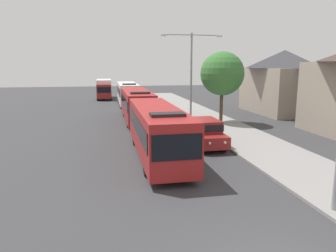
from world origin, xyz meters
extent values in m
cube|color=maroon|center=(-1.30, 12.22, 1.70)|extent=(2.50, 11.29, 2.70)
cube|color=black|center=(-0.03, 12.22, 2.05)|extent=(0.04, 10.38, 1.00)
cube|color=black|center=(-2.57, 12.22, 2.05)|extent=(0.04, 10.38, 1.00)
cube|color=black|center=(-1.30, 6.56, 2.00)|extent=(2.30, 0.04, 1.20)
cube|color=black|center=(-0.02, 12.22, 0.90)|extent=(0.03, 10.72, 0.36)
cube|color=black|center=(-1.30, 8.84, 3.13)|extent=(1.75, 0.90, 0.16)
cylinder|color=black|center=(-0.20, 8.72, 0.50)|extent=(0.28, 1.00, 1.00)
cylinder|color=black|center=(-2.40, 8.72, 0.50)|extent=(0.28, 1.00, 1.00)
cylinder|color=black|center=(-0.20, 15.33, 0.50)|extent=(0.28, 1.00, 1.00)
cylinder|color=black|center=(-2.40, 15.33, 0.50)|extent=(0.28, 1.00, 1.00)
cube|color=maroon|center=(-1.30, 25.18, 1.70)|extent=(2.50, 11.29, 2.70)
cube|color=black|center=(-0.03, 25.18, 2.05)|extent=(0.04, 10.39, 1.00)
cube|color=black|center=(-2.57, 25.18, 2.05)|extent=(0.04, 10.39, 1.00)
cube|color=black|center=(-1.30, 19.52, 2.00)|extent=(2.30, 0.04, 1.20)
cube|color=navy|center=(-0.02, 25.18, 0.90)|extent=(0.03, 10.73, 0.36)
cube|color=black|center=(-1.30, 21.80, 3.13)|extent=(1.75, 0.90, 0.16)
cylinder|color=black|center=(-0.20, 21.68, 0.50)|extent=(0.28, 1.00, 1.00)
cylinder|color=black|center=(-2.40, 21.68, 0.50)|extent=(0.28, 1.00, 1.00)
cylinder|color=black|center=(-0.20, 28.29, 0.50)|extent=(0.28, 1.00, 1.00)
cylinder|color=black|center=(-2.40, 28.29, 0.50)|extent=(0.28, 1.00, 1.00)
cube|color=silver|center=(-1.30, 38.33, 1.70)|extent=(2.50, 10.78, 2.70)
cube|color=black|center=(-0.03, 38.33, 2.05)|extent=(0.04, 9.92, 1.00)
cube|color=black|center=(-2.57, 38.33, 2.05)|extent=(0.04, 9.92, 1.00)
cube|color=black|center=(-1.30, 32.92, 2.00)|extent=(2.30, 0.04, 1.20)
cube|color=gold|center=(-0.02, 38.33, 0.90)|extent=(0.03, 10.24, 0.36)
cube|color=black|center=(-1.30, 35.10, 3.13)|extent=(1.75, 0.90, 0.16)
cylinder|color=black|center=(-0.20, 34.99, 0.50)|extent=(0.28, 1.00, 1.00)
cylinder|color=black|center=(-2.40, 34.99, 0.50)|extent=(0.28, 1.00, 1.00)
cylinder|color=black|center=(-0.20, 41.29, 0.50)|extent=(0.28, 1.00, 1.00)
cylinder|color=black|center=(-2.40, 41.29, 0.50)|extent=(0.28, 1.00, 1.00)
cube|color=maroon|center=(2.40, 13.90, 0.70)|extent=(1.84, 4.58, 0.80)
cube|color=maroon|center=(2.40, 14.05, 1.50)|extent=(1.62, 2.66, 0.80)
cube|color=black|center=(2.40, 14.05, 1.50)|extent=(1.66, 2.75, 0.44)
sphere|color=#F9EFCC|center=(1.89, 11.59, 0.80)|extent=(0.18, 0.18, 0.18)
sphere|color=#F9EFCC|center=(2.91, 11.59, 0.80)|extent=(0.18, 0.18, 0.18)
cylinder|color=black|center=(1.58, 12.48, 0.35)|extent=(0.22, 0.70, 0.70)
cylinder|color=black|center=(3.22, 12.48, 0.35)|extent=(0.22, 0.70, 0.70)
cylinder|color=black|center=(1.58, 15.32, 0.35)|extent=(0.22, 0.70, 0.70)
cylinder|color=black|center=(3.22, 15.32, 0.35)|extent=(0.22, 0.70, 0.70)
cube|color=maroon|center=(-4.60, 44.95, 1.45)|extent=(2.30, 1.80, 2.20)
cube|color=silver|center=(-4.60, 48.67, 1.80)|extent=(2.35, 5.64, 2.70)
cube|color=black|center=(-4.60, 44.03, 1.75)|extent=(2.07, 0.04, 0.90)
cylinder|color=black|center=(-5.63, 44.95, 0.45)|extent=(0.26, 0.90, 0.90)
cylinder|color=black|center=(-3.57, 44.95, 0.45)|extent=(0.26, 0.90, 0.90)
cylinder|color=black|center=(-5.63, 49.82, 0.45)|extent=(0.26, 0.90, 0.90)
cylinder|color=black|center=(-3.57, 49.82, 0.45)|extent=(0.26, 0.90, 0.90)
cylinder|color=gray|center=(4.10, 24.31, 4.41)|extent=(0.20, 0.20, 8.51)
cylinder|color=gray|center=(2.70, 24.31, 8.46)|extent=(2.81, 0.10, 0.10)
cube|color=silver|center=(1.29, 24.31, 8.38)|extent=(0.56, 0.28, 0.16)
cylinder|color=gray|center=(5.50, 24.31, 8.46)|extent=(2.81, 0.10, 0.10)
cube|color=silver|center=(6.91, 24.31, 8.38)|extent=(0.56, 0.28, 0.16)
cylinder|color=#4C3823|center=(6.55, 22.16, 1.64)|extent=(0.32, 0.32, 2.98)
sphere|color=#387033|center=(6.55, 22.16, 4.79)|extent=(4.14, 4.14, 4.14)
cube|color=gray|center=(16.15, 27.60, 2.62)|extent=(6.59, 9.78, 5.23)
pyramid|color=#2D2D33|center=(16.15, 27.60, 6.25)|extent=(6.92, 10.27, 2.05)
camera|label=1|loc=(-4.31, -6.77, 5.60)|focal=34.08mm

